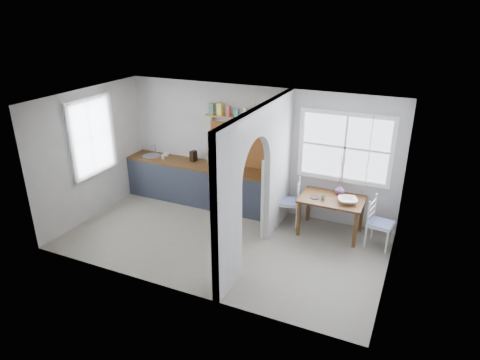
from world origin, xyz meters
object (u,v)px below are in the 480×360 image
at_px(chair_right, 381,223).
at_px(kettle, 272,171).
at_px(dining_table, 330,216).
at_px(chair_left, 288,201).
at_px(vase, 340,190).

distance_m(chair_right, kettle, 2.27).
bearing_deg(dining_table, chair_left, 175.15).
distance_m(dining_table, vase, 0.53).
height_order(dining_table, chair_left, chair_left).
xyz_separation_m(dining_table, chair_right, (0.92, -0.09, 0.09)).
distance_m(chair_right, vase, 0.97).
bearing_deg(vase, kettle, -177.09).
bearing_deg(chair_right, dining_table, 94.20).
distance_m(dining_table, chair_right, 0.93).
bearing_deg(kettle, dining_table, 4.40).
bearing_deg(chair_left, chair_right, 71.95).
height_order(kettle, vase, kettle).
bearing_deg(chair_left, dining_table, 72.22).
bearing_deg(chair_left, vase, 87.17).
height_order(chair_left, kettle, kettle).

